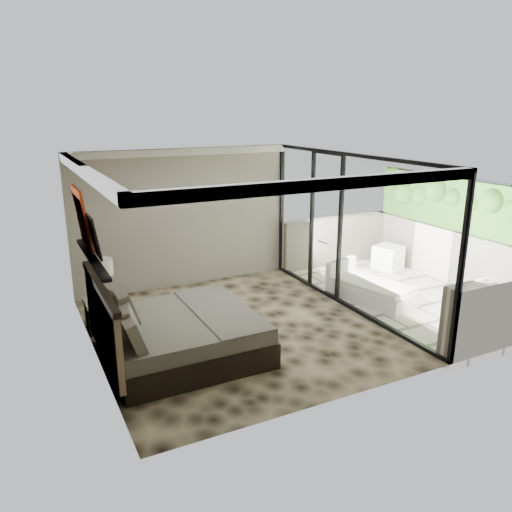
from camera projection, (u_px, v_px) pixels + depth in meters
name	position (u px, v px, depth m)	size (l,w,h in m)	color
floor	(236.00, 329.00, 8.33)	(5.00, 5.00, 0.00)	black
ceiling	(234.00, 160.00, 7.54)	(4.50, 5.00, 0.02)	silver
back_wall	(184.00, 219.00, 10.06)	(4.50, 0.02, 2.80)	gray
left_wall	(90.00, 267.00, 6.96)	(0.02, 5.00, 2.80)	gray
glass_wall	(350.00, 233.00, 8.90)	(0.08, 5.00, 2.80)	white
terrace_slab	(407.00, 296.00, 9.96)	(3.00, 5.00, 0.12)	beige
parapet_far	(459.00, 258.00, 10.37)	(0.30, 5.00, 1.10)	#B4AB93
foliage_hedge	(465.00, 206.00, 10.06)	(0.36, 4.60, 1.10)	#336D21
picture_ledge	(92.00, 258.00, 7.05)	(0.12, 2.20, 0.05)	black
bed	(175.00, 333.00, 7.31)	(2.24, 2.17, 1.24)	black
nightstand	(102.00, 314.00, 8.26)	(0.53, 0.53, 0.53)	black
table_lamp	(102.00, 274.00, 8.06)	(0.38, 0.38, 0.69)	black
abstract_canvas	(82.00, 218.00, 7.37)	(0.04, 0.90, 0.90)	#BB3010
framed_print	(94.00, 237.00, 6.90)	(0.03, 0.50, 0.60)	black
ottoman	(388.00, 257.00, 11.37)	(0.55, 0.55, 0.55)	white
lounger	(369.00, 289.00, 9.57)	(1.21, 1.79, 0.64)	white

